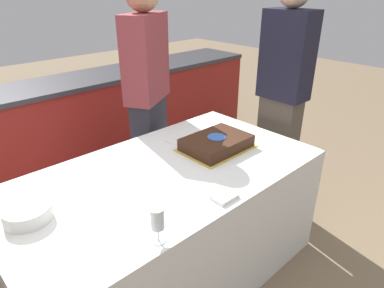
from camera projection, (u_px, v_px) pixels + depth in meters
name	position (u px, v px, depth m)	size (l,w,h in m)	color
ground_plane	(168.00, 271.00, 2.22)	(14.00, 14.00, 0.00)	#7A664C
back_counter	(56.00, 135.00, 3.05)	(4.40, 0.58, 0.92)	maroon
dining_table	(167.00, 225.00, 2.06)	(1.79, 0.97, 0.75)	white
cake	(216.00, 143.00, 2.14)	(0.44, 0.33, 0.08)	gold
plate_stack	(27.00, 213.00, 1.50)	(0.21, 0.21, 0.07)	white
wine_glass	(157.00, 219.00, 1.34)	(0.06, 0.06, 0.16)	white
side_plate_near_cake	(178.00, 138.00, 2.29)	(0.19, 0.19, 0.00)	white
utensil_pile	(224.00, 196.00, 1.66)	(0.12, 0.09, 0.02)	white
person_cutting_cake	(148.00, 98.00, 2.55)	(0.46, 0.38, 1.74)	#282833
person_seated_right	(282.00, 99.00, 2.51)	(0.21, 0.34, 1.74)	#4C4238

